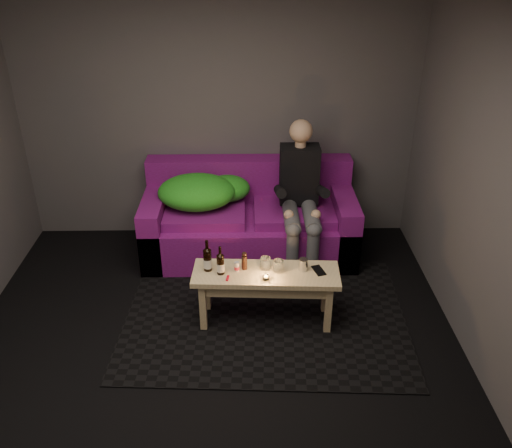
{
  "coord_description": "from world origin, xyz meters",
  "views": [
    {
      "loc": [
        0.28,
        -3.04,
        2.96
      ],
      "look_at": [
        0.36,
        1.36,
        0.55
      ],
      "focal_mm": 38.0,
      "sensor_mm": 36.0,
      "label": 1
    }
  ],
  "objects": [
    {
      "name": "coffee_table",
      "position": [
        0.43,
        0.65,
        0.4
      ],
      "size": [
        1.22,
        0.44,
        0.49
      ],
      "rotation": [
        0.0,
        0.0,
        -0.05
      ],
      "color": "tan",
      "rests_on": "rug"
    },
    {
      "name": "pepper_mill",
      "position": [
        0.25,
        0.7,
        0.55
      ],
      "size": [
        0.05,
        0.05,
        0.12
      ],
      "primitive_type": "cylinder",
      "rotation": [
        0.0,
        0.0,
        -0.22
      ],
      "color": "black",
      "rests_on": "coffee_table"
    },
    {
      "name": "rug",
      "position": [
        0.43,
        0.7,
        0.01
      ],
      "size": [
        2.49,
        1.87,
        0.01
      ],
      "primitive_type": "cube",
      "rotation": [
        0.0,
        0.0,
        -0.05
      ],
      "color": "black",
      "rests_on": "floor"
    },
    {
      "name": "beer_bottle_b",
      "position": [
        0.06,
        0.64,
        0.58
      ],
      "size": [
        0.06,
        0.06,
        0.25
      ],
      "color": "black",
      "rests_on": "coffee_table"
    },
    {
      "name": "sofa",
      "position": [
        0.3,
        1.82,
        0.33
      ],
      "size": [
        2.1,
        0.94,
        0.9
      ],
      "color": "#6F0E59",
      "rests_on": "floor"
    },
    {
      "name": "beer_bottle_a",
      "position": [
        -0.05,
        0.69,
        0.59
      ],
      "size": [
        0.07,
        0.07,
        0.28
      ],
      "color": "black",
      "rests_on": "coffee_table"
    },
    {
      "name": "room",
      "position": [
        0.0,
        0.47,
        1.64
      ],
      "size": [
        4.5,
        4.5,
        4.5
      ],
      "color": "silver",
      "rests_on": "ground"
    },
    {
      "name": "person",
      "position": [
        0.79,
        1.65,
        0.73
      ],
      "size": [
        0.38,
        0.87,
        1.4
      ],
      "color": "black",
      "rests_on": "sofa"
    },
    {
      "name": "steel_cup",
      "position": [
        0.74,
        0.68,
        0.54
      ],
      "size": [
        0.09,
        0.09,
        0.1
      ],
      "primitive_type": "cylinder",
      "rotation": [
        0.0,
        0.0,
        0.19
      ],
      "color": "#B4B6BB",
      "rests_on": "coffee_table"
    },
    {
      "name": "floor",
      "position": [
        0.0,
        0.0,
        0.0
      ],
      "size": [
        4.5,
        4.5,
        0.0
      ],
      "primitive_type": "plane",
      "color": "black",
      "rests_on": "ground"
    },
    {
      "name": "green_blanket",
      "position": [
        -0.17,
        1.81,
        0.68
      ],
      "size": [
        0.92,
        0.63,
        0.31
      ],
      "color": "#2F8818",
      "rests_on": "sofa"
    },
    {
      "name": "tumbler_front",
      "position": [
        0.53,
        0.66,
        0.54
      ],
      "size": [
        0.1,
        0.1,
        0.1
      ],
      "primitive_type": "cylinder",
      "rotation": [
        0.0,
        0.0,
        0.22
      ],
      "color": "white",
      "rests_on": "coffee_table"
    },
    {
      "name": "tealight",
      "position": [
        0.43,
        0.55,
        0.51
      ],
      "size": [
        0.05,
        0.05,
        0.04
      ],
      "color": "white",
      "rests_on": "coffee_table"
    },
    {
      "name": "tumbler_back",
      "position": [
        0.43,
        0.7,
        0.54
      ],
      "size": [
        0.11,
        0.11,
        0.1
      ],
      "primitive_type": "cylinder",
      "rotation": [
        0.0,
        0.0,
        -0.35
      ],
      "color": "white",
      "rests_on": "coffee_table"
    },
    {
      "name": "salt_shaker",
      "position": [
        0.19,
        0.67,
        0.53
      ],
      "size": [
        0.05,
        0.05,
        0.08
      ],
      "primitive_type": "cylinder",
      "rotation": [
        0.0,
        0.0,
        0.39
      ],
      "color": "silver",
      "rests_on": "coffee_table"
    },
    {
      "name": "smartphone",
      "position": [
        0.86,
        0.66,
        0.5
      ],
      "size": [
        0.12,
        0.17,
        0.01
      ],
      "primitive_type": "cube",
      "rotation": [
        0.0,
        0.0,
        0.3
      ],
      "color": "black",
      "rests_on": "coffee_table"
    },
    {
      "name": "red_lighter",
      "position": [
        0.12,
        0.56,
        0.5
      ],
      "size": [
        0.03,
        0.07,
        0.01
      ],
      "primitive_type": "cube",
      "rotation": [
        0.0,
        0.0,
        -0.14
      ],
      "color": "red",
      "rests_on": "coffee_table"
    }
  ]
}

